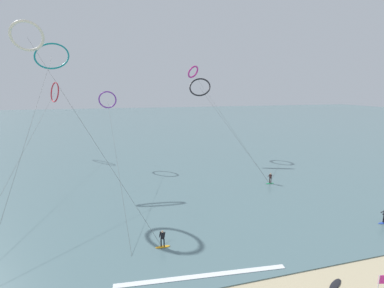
{
  "coord_description": "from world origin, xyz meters",
  "views": [
    {
      "loc": [
        -8.37,
        -8.46,
        14.64
      ],
      "look_at": [
        0.0,
        22.86,
        7.97
      ],
      "focal_mm": 25.11,
      "sensor_mm": 36.0,
      "label": 1
    }
  ],
  "objects_px": {
    "surfer_cobalt": "(384,217)",
    "surfer_emerald": "(270,179)",
    "kite_violet": "(108,100)",
    "surfer_amber": "(163,240)",
    "kite_crimson": "(55,92)",
    "kite_charcoal": "(200,87)",
    "kite_ivory": "(27,36)",
    "kite_magenta": "(193,72)",
    "surfboard_spare": "(335,285)",
    "kite_teal": "(52,56)"
  },
  "relations": [
    {
      "from": "surfer_cobalt",
      "to": "surfer_emerald",
      "type": "height_order",
      "value": "same"
    },
    {
      "from": "surfer_cobalt",
      "to": "kite_violet",
      "type": "relative_size",
      "value": 0.05
    },
    {
      "from": "surfer_amber",
      "to": "kite_crimson",
      "type": "distance_m",
      "value": 49.95
    },
    {
      "from": "kite_violet",
      "to": "kite_charcoal",
      "type": "bearing_deg",
      "value": -179.22
    },
    {
      "from": "kite_ivory",
      "to": "kite_magenta",
      "type": "bearing_deg",
      "value": -158.34
    },
    {
      "from": "kite_ivory",
      "to": "kite_crimson",
      "type": "xyz_separation_m",
      "value": [
        -2.26,
        23.99,
        -7.89
      ]
    },
    {
      "from": "kite_ivory",
      "to": "kite_magenta",
      "type": "distance_m",
      "value": 34.79
    },
    {
      "from": "kite_magenta",
      "to": "kite_charcoal",
      "type": "height_order",
      "value": "kite_magenta"
    },
    {
      "from": "kite_violet",
      "to": "kite_crimson",
      "type": "distance_m",
      "value": 16.67
    },
    {
      "from": "surfer_amber",
      "to": "kite_magenta",
      "type": "xyz_separation_m",
      "value": [
        13.86,
        40.1,
        17.67
      ]
    },
    {
      "from": "kite_crimson",
      "to": "surfer_cobalt",
      "type": "bearing_deg",
      "value": 10.89
    },
    {
      "from": "surfer_emerald",
      "to": "kite_ivory",
      "type": "height_order",
      "value": "kite_ivory"
    },
    {
      "from": "kite_ivory",
      "to": "surfer_cobalt",
      "type": "bearing_deg",
      "value": 138.18
    },
    {
      "from": "surfer_emerald",
      "to": "surfboard_spare",
      "type": "height_order",
      "value": "surfer_emerald"
    },
    {
      "from": "surfer_cobalt",
      "to": "kite_magenta",
      "type": "relative_size",
      "value": 0.06
    },
    {
      "from": "surfer_cobalt",
      "to": "kite_crimson",
      "type": "distance_m",
      "value": 63.94
    },
    {
      "from": "kite_violet",
      "to": "surfboard_spare",
      "type": "xyz_separation_m",
      "value": [
        17.38,
        -41.61,
        -12.44
      ]
    },
    {
      "from": "surfer_emerald",
      "to": "kite_violet",
      "type": "height_order",
      "value": "kite_violet"
    },
    {
      "from": "surfer_amber",
      "to": "surfer_cobalt",
      "type": "relative_size",
      "value": 1.0
    },
    {
      "from": "surfer_cobalt",
      "to": "kite_violet",
      "type": "xyz_separation_m",
      "value": [
        -29.8,
        35.09,
        11.67
      ]
    },
    {
      "from": "kite_charcoal",
      "to": "surfer_cobalt",
      "type": "bearing_deg",
      "value": -50.19
    },
    {
      "from": "kite_violet",
      "to": "surfer_cobalt",
      "type": "bearing_deg",
      "value": 130.82
    },
    {
      "from": "surfer_emerald",
      "to": "kite_ivory",
      "type": "bearing_deg",
      "value": 57.78
    },
    {
      "from": "surfer_cobalt",
      "to": "kite_crimson",
      "type": "relative_size",
      "value": 0.03
    },
    {
      "from": "surfer_cobalt",
      "to": "kite_teal",
      "type": "distance_m",
      "value": 51.87
    },
    {
      "from": "kite_violet",
      "to": "kite_teal",
      "type": "distance_m",
      "value": 12.29
    },
    {
      "from": "kite_ivory",
      "to": "kite_charcoal",
      "type": "height_order",
      "value": "kite_ivory"
    },
    {
      "from": "kite_magenta",
      "to": "kite_charcoal",
      "type": "bearing_deg",
      "value": 51.9
    },
    {
      "from": "surfer_amber",
      "to": "surfer_emerald",
      "type": "distance_m",
      "value": 22.86
    },
    {
      "from": "surfer_cobalt",
      "to": "kite_teal",
      "type": "height_order",
      "value": "kite_teal"
    },
    {
      "from": "kite_charcoal",
      "to": "kite_crimson",
      "type": "distance_m",
      "value": 32.95
    },
    {
      "from": "surfer_emerald",
      "to": "kite_crimson",
      "type": "xyz_separation_m",
      "value": [
        -36.25,
        32.22,
        13.03
      ]
    },
    {
      "from": "kite_crimson",
      "to": "surfboard_spare",
      "type": "height_order",
      "value": "kite_crimson"
    },
    {
      "from": "kite_violet",
      "to": "kite_teal",
      "type": "relative_size",
      "value": 1.07
    },
    {
      "from": "surfboard_spare",
      "to": "kite_charcoal",
      "type": "bearing_deg",
      "value": 87.76
    },
    {
      "from": "surfer_amber",
      "to": "surfboard_spare",
      "type": "height_order",
      "value": "surfer_amber"
    },
    {
      "from": "surfer_cobalt",
      "to": "surfboard_spare",
      "type": "xyz_separation_m",
      "value": [
        -12.42,
        -6.51,
        -0.78
      ]
    },
    {
      "from": "kite_violet",
      "to": "kite_crimson",
      "type": "bearing_deg",
      "value": -44.16
    },
    {
      "from": "surfer_amber",
      "to": "surfer_emerald",
      "type": "relative_size",
      "value": 1.0
    },
    {
      "from": "kite_teal",
      "to": "surfer_cobalt",
      "type": "bearing_deg",
      "value": -37.25
    },
    {
      "from": "surfer_amber",
      "to": "kite_violet",
      "type": "distance_m",
      "value": 35.74
    },
    {
      "from": "surfer_amber",
      "to": "kite_ivory",
      "type": "distance_m",
      "value": 33.26
    },
    {
      "from": "surfer_amber",
      "to": "surfboard_spare",
      "type": "xyz_separation_m",
      "value": [
        11.9,
        -8.27,
        -0.78
      ]
    },
    {
      "from": "kite_crimson",
      "to": "surfer_emerald",
      "type": "bearing_deg",
      "value": 17.59
    },
    {
      "from": "kite_violet",
      "to": "kite_charcoal",
      "type": "xyz_separation_m",
      "value": [
        19.01,
        0.1,
        2.52
      ]
    },
    {
      "from": "kite_ivory",
      "to": "kite_magenta",
      "type": "relative_size",
      "value": 0.82
    },
    {
      "from": "surfer_emerald",
      "to": "kite_charcoal",
      "type": "xyz_separation_m",
      "value": [
        -5.42,
        20.65,
        14.18
      ]
    },
    {
      "from": "kite_violet",
      "to": "kite_crimson",
      "type": "relative_size",
      "value": 0.66
    },
    {
      "from": "kite_teal",
      "to": "kite_crimson",
      "type": "height_order",
      "value": "kite_teal"
    },
    {
      "from": "surfer_amber",
      "to": "kite_magenta",
      "type": "height_order",
      "value": "kite_magenta"
    }
  ]
}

